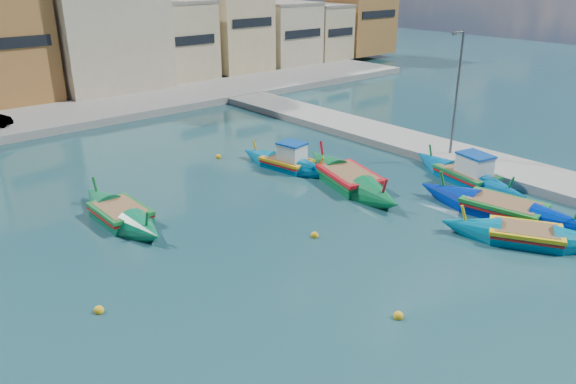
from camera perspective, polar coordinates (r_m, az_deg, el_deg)
name	(u,v)px	position (r m, az deg, el deg)	size (l,w,h in m)	color
ground	(312,300)	(21.13, 2.46, -10.86)	(160.00, 160.00, 0.00)	#173B45
east_quay	(546,180)	(34.73, 24.72, 1.09)	(4.00, 70.00, 0.50)	gray
north_quay	(28,122)	(47.81, -24.92, 6.46)	(80.00, 8.00, 0.60)	gray
north_townhouses	(69,43)	(55.91, -21.37, 13.93)	(83.20, 7.87, 10.19)	tan
church_block	(97,1)	(57.42, -18.86, 17.87)	(10.00, 10.00, 19.10)	#C3B292
quay_street_lamp	(456,93)	(35.89, 16.72, 9.65)	(1.18, 0.16, 8.00)	#595B60
luzzu_turquoise_cabin	(467,176)	(33.49, 17.71, 1.53)	(3.71, 8.82, 2.77)	#005F9C
luzzu_blue_cabin	(287,163)	(34.11, -0.09, 2.94)	(3.02, 7.48, 2.58)	#006B9F
luzzu_cyan_mid	(350,180)	(31.60, 6.28, 1.20)	(4.90, 9.86, 2.84)	#0A6E37
luzzu_green	(121,215)	(28.29, -16.62, -2.28)	(2.10, 7.83, 2.47)	#0A7046
luzzu_blue_south	(503,210)	(29.62, 21.01, -1.72)	(3.56, 9.47, 2.67)	#0024A6
luzzu_cyan_south	(525,237)	(27.21, 22.95, -4.19)	(5.48, 7.56, 2.37)	#007298
mooring_buoys	(267,231)	(26.01, -2.10, -3.95)	(25.77, 19.11, 0.36)	yellow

